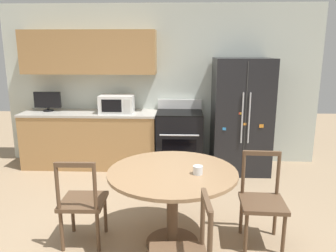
{
  "coord_description": "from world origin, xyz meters",
  "views": [
    {
      "loc": [
        0.34,
        -2.83,
        1.89
      ],
      "look_at": [
        0.18,
        1.15,
        0.95
      ],
      "focal_mm": 35.0,
      "sensor_mm": 36.0,
      "label": 1
    }
  ],
  "objects_px": {
    "dining_chair_left": "(82,202)",
    "countertop_tv": "(48,101)",
    "refrigerator": "(241,116)",
    "microwave": "(117,104)",
    "dining_chair_right": "(262,202)",
    "oven_range": "(179,139)",
    "candle_glass": "(198,171)"
  },
  "relations": [
    {
      "from": "microwave",
      "to": "countertop_tv",
      "type": "relative_size",
      "value": 1.24
    },
    {
      "from": "refrigerator",
      "to": "oven_range",
      "type": "height_order",
      "value": "refrigerator"
    },
    {
      "from": "refrigerator",
      "to": "microwave",
      "type": "distance_m",
      "value": 1.96
    },
    {
      "from": "dining_chair_left",
      "to": "candle_glass",
      "type": "xyz_separation_m",
      "value": [
        1.11,
        -0.06,
        0.37
      ]
    },
    {
      "from": "dining_chair_right",
      "to": "countertop_tv",
      "type": "bearing_deg",
      "value": -33.81
    },
    {
      "from": "dining_chair_left",
      "to": "dining_chair_right",
      "type": "bearing_deg",
      "value": 1.61
    },
    {
      "from": "oven_range",
      "to": "microwave",
      "type": "relative_size",
      "value": 2.03
    },
    {
      "from": "refrigerator",
      "to": "countertop_tv",
      "type": "height_order",
      "value": "refrigerator"
    },
    {
      "from": "microwave",
      "to": "dining_chair_left",
      "type": "relative_size",
      "value": 0.59
    },
    {
      "from": "refrigerator",
      "to": "microwave",
      "type": "height_order",
      "value": "refrigerator"
    },
    {
      "from": "microwave",
      "to": "candle_glass",
      "type": "xyz_separation_m",
      "value": [
        1.18,
        -2.28,
        -0.24
      ]
    },
    {
      "from": "oven_range",
      "to": "countertop_tv",
      "type": "height_order",
      "value": "countertop_tv"
    },
    {
      "from": "oven_range",
      "to": "microwave",
      "type": "height_order",
      "value": "microwave"
    },
    {
      "from": "refrigerator",
      "to": "candle_glass",
      "type": "distance_m",
      "value": 2.33
    },
    {
      "from": "oven_range",
      "to": "dining_chair_left",
      "type": "height_order",
      "value": "oven_range"
    },
    {
      "from": "dining_chair_right",
      "to": "candle_glass",
      "type": "xyz_separation_m",
      "value": [
        -0.64,
        -0.15,
        0.37
      ]
    },
    {
      "from": "oven_range",
      "to": "dining_chair_right",
      "type": "height_order",
      "value": "oven_range"
    },
    {
      "from": "refrigerator",
      "to": "microwave",
      "type": "bearing_deg",
      "value": 177.73
    },
    {
      "from": "oven_range",
      "to": "countertop_tv",
      "type": "relative_size",
      "value": 2.51
    },
    {
      "from": "dining_chair_left",
      "to": "candle_glass",
      "type": "height_order",
      "value": "dining_chair_left"
    },
    {
      "from": "microwave",
      "to": "dining_chair_right",
      "type": "distance_m",
      "value": 2.87
    },
    {
      "from": "dining_chair_left",
      "to": "refrigerator",
      "type": "bearing_deg",
      "value": 47.46
    },
    {
      "from": "refrigerator",
      "to": "microwave",
      "type": "relative_size",
      "value": 3.31
    },
    {
      "from": "countertop_tv",
      "to": "oven_range",
      "type": "bearing_deg",
      "value": -2.18
    },
    {
      "from": "candle_glass",
      "to": "microwave",
      "type": "bearing_deg",
      "value": 117.4
    },
    {
      "from": "refrigerator",
      "to": "oven_range",
      "type": "distance_m",
      "value": 1.04
    },
    {
      "from": "countertop_tv",
      "to": "candle_glass",
      "type": "distance_m",
      "value": 3.31
    },
    {
      "from": "dining_chair_left",
      "to": "oven_range",
      "type": "bearing_deg",
      "value": 65.92
    },
    {
      "from": "refrigerator",
      "to": "candle_glass",
      "type": "xyz_separation_m",
      "value": [
        -0.77,
        -2.2,
        -0.08
      ]
    },
    {
      "from": "dining_chair_left",
      "to": "countertop_tv",
      "type": "bearing_deg",
      "value": 116.83
    },
    {
      "from": "refrigerator",
      "to": "dining_chair_left",
      "type": "height_order",
      "value": "refrigerator"
    },
    {
      "from": "dining_chair_right",
      "to": "dining_chair_left",
      "type": "xyz_separation_m",
      "value": [
        -1.75,
        -0.09,
        0.0
      ]
    }
  ]
}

